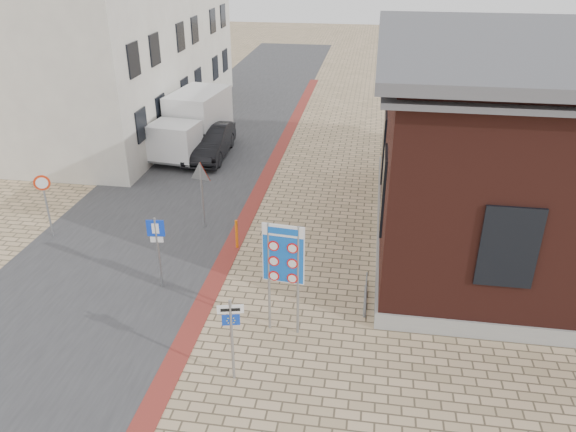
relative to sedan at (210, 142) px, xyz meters
The scene contains 16 objects.
ground 14.14m from the sedan, 68.61° to the right, with size 120.00×120.00×0.00m, color tan.
road_strip 2.03m from the sedan, 100.71° to the left, with size 7.00×60.00×0.02m, color #38383A.
curb_strip 4.52m from the sedan, 45.01° to the right, with size 0.60×40.00×0.02m, color maroon.
brick_building 15.66m from the sedan, 23.52° to the right, with size 13.00×13.00×6.80m.
townhouse_near 6.86m from the sedan, 168.85° to the right, with size 7.40×6.40×8.30m.
townhouse_mid 8.49m from the sedan, 140.32° to the left, with size 7.40×6.40×9.10m.
townhouse_far 12.78m from the sedan, 118.31° to the left, with size 7.40×6.40×8.30m.
bike_rack 13.45m from the sedan, 54.54° to the right, with size 0.08×1.80×0.60m.
sedan is the anchor object (origin of this frame).
box_truck 1.35m from the sedan, 146.89° to the left, with size 2.82×5.62×2.82m.
border_sign 13.94m from the sedan, 65.93° to the right, with size 1.10×0.16×3.23m.
essen_sign 15.42m from the sedan, 72.01° to the right, with size 0.61×0.18×2.27m.
parking_sign 11.30m from the sedan, 81.58° to the right, with size 0.52×0.10×2.36m.
yield_sign 7.46m from the sedan, 75.90° to the right, with size 0.88×0.26×2.50m.
speed_sign 9.31m from the sedan, 111.17° to the right, with size 0.52×0.25×2.35m.
bollard 9.11m from the sedan, 68.41° to the right, with size 0.10×0.10×1.06m, color orange.
Camera 1 is at (2.51, -11.58, 9.61)m, focal length 35.00 mm.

